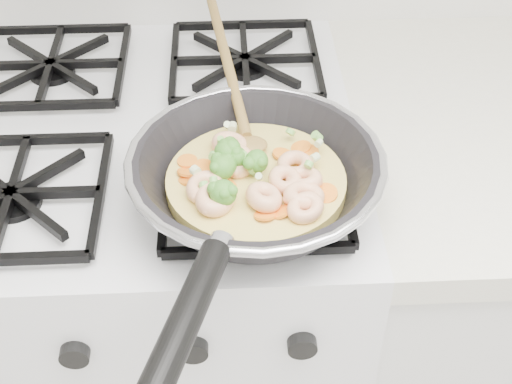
{
  "coord_description": "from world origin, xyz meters",
  "views": [
    {
      "loc": [
        0.12,
        0.88,
        1.51
      ],
      "look_at": [
        0.15,
        1.53,
        0.93
      ],
      "focal_mm": 50.5,
      "sensor_mm": 36.0,
      "label": 1
    }
  ],
  "objects": [
    {
      "name": "skillet",
      "position": [
        0.15,
        1.52,
        0.96
      ],
      "size": [
        0.31,
        0.67,
        0.09
      ],
      "rotation": [
        0.0,
        0.0,
        0.23
      ],
      "color": "black",
      "rests_on": "stove"
    },
    {
      "name": "stove",
      "position": [
        0.0,
        1.7,
        0.46
      ],
      "size": [
        0.6,
        0.6,
        0.92
      ],
      "color": "white",
      "rests_on": "ground"
    }
  ]
}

